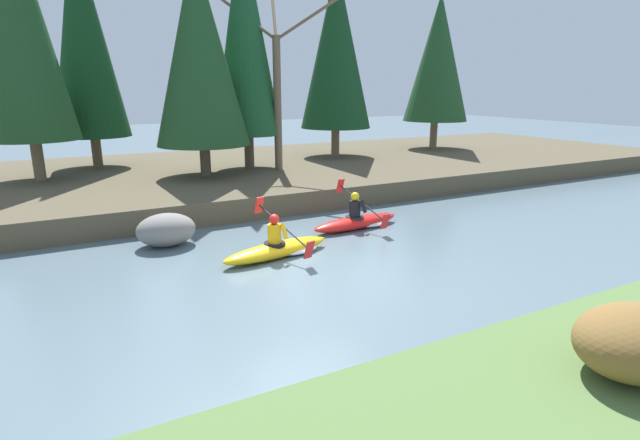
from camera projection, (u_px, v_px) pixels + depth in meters
name	position (u px, v px, depth m)	size (l,w,h in m)	color
ground_plane	(316.00, 272.00, 10.26)	(90.00, 90.00, 0.00)	slate
riverbank_far	(191.00, 178.00, 18.87)	(44.00, 11.60, 0.68)	brown
conifer_tree_far_left	(17.00, 16.00, 15.30)	(2.87, 2.87, 8.94)	#7A664C
conifer_tree_left	(83.00, 32.00, 18.05)	(2.70, 2.70, 8.68)	brown
conifer_tree_mid_left	(199.00, 50.00, 16.34)	(3.14, 3.14, 7.33)	brown
conifer_tree_centre	(245.00, 31.00, 17.84)	(2.49, 2.49, 8.62)	brown
conifer_tree_mid_right	(336.00, 47.00, 21.20)	(3.05, 3.05, 8.03)	#7A664C
conifer_tree_right	(438.00, 59.00, 24.11)	(3.13, 3.13, 7.32)	#7A664C
bare_tree_mid_upstream	(277.00, 87.00, 18.07)	(3.51, 3.47, 6.36)	brown
shrub_clump_third	(636.00, 342.00, 5.25)	(1.38, 1.15, 0.75)	brown
kayaker_lead	(359.00, 221.00, 13.45)	(2.80, 2.07, 1.20)	red
kayaker_middle	(281.00, 248.00, 11.20)	(2.79, 2.06, 1.20)	yellow
boulder_midstream	(166.00, 230.00, 11.90)	(1.39, 1.09, 0.78)	gray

